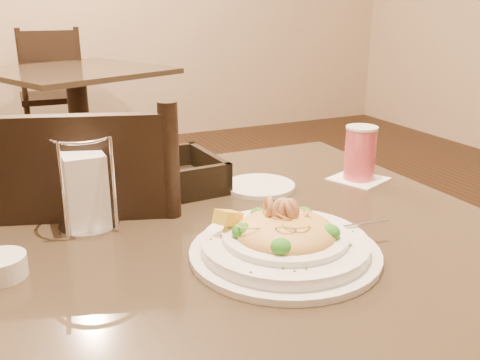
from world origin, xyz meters
name	(u,v)px	position (x,y,z in m)	size (l,w,h in m)	color
main_table	(244,334)	(0.00, 0.00, 0.49)	(0.90, 0.90, 0.72)	black
background_table	(78,107)	(0.08, 2.48, 0.49)	(1.18, 1.18, 0.72)	black
dining_chair_near	(93,289)	(-0.23, 0.28, 0.50)	(0.53, 0.53, 0.93)	black
dining_chair_far	(53,91)	(0.00, 3.10, 0.50)	(0.43, 0.43, 0.93)	black
pasta_bowl	(285,240)	(0.01, -0.13, 0.74)	(0.33, 0.30, 0.10)	white
drink_glass	(360,154)	(0.34, 0.13, 0.78)	(0.14, 0.14, 0.12)	white
bread_basket	(160,180)	(-0.08, 0.25, 0.74)	(0.25, 0.21, 0.07)	black
napkin_caddy	(86,188)	(-0.25, 0.11, 0.79)	(0.11, 0.11, 0.17)	silver
side_plate	(260,186)	(0.11, 0.17, 0.72)	(0.15, 0.15, 0.01)	white
butter_ramekin	(0,267)	(-0.40, -0.02, 0.73)	(0.07, 0.07, 0.03)	white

